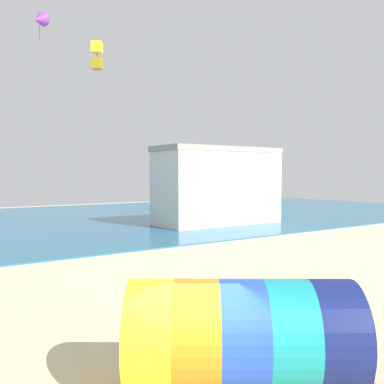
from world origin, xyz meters
TOP-DOWN VIEW (x-y plane):
  - giant_inflatable_tube at (1.46, 0.40)m, footprint 5.67×5.01m
  - kite_yellow_box at (2.52, 11.61)m, footprint 0.64×0.64m
  - kite_purple_delta at (1.20, 16.13)m, footprint 1.19×1.16m
  - promenade_building at (20.47, 25.91)m, footprint 12.45×5.16m

SIDE VIEW (x-z plane):
  - giant_inflatable_tube at x=1.46m, z-range 0.00..2.52m
  - promenade_building at x=20.47m, z-range 0.01..7.50m
  - kite_yellow_box at x=2.52m, z-range 9.62..10.93m
  - kite_purple_delta at x=1.20m, z-range 12.20..13.66m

